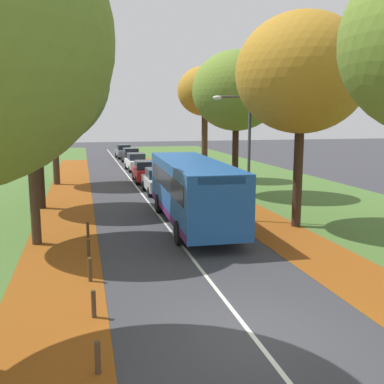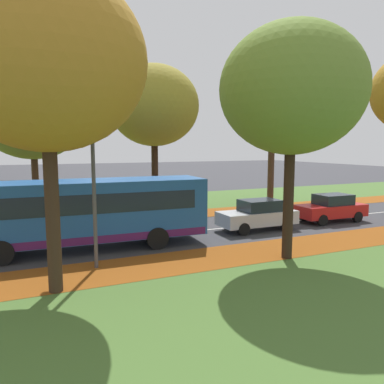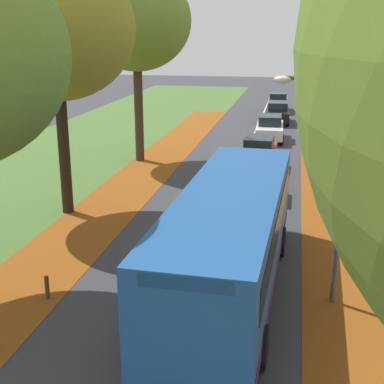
# 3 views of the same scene
# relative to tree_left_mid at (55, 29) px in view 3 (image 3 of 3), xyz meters

# --- Properties ---
(grass_verge_left) EXTENTS (12.00, 90.00, 0.01)m
(grass_verge_left) POSITION_rel_tree_left_mid_xyz_m (-3.23, 3.72, -7.01)
(grass_verge_left) COLOR #476B2D
(grass_verge_left) RESTS_ON ground
(leaf_litter_left) EXTENTS (2.80, 60.00, 0.00)m
(leaf_litter_left) POSITION_rel_tree_left_mid_xyz_m (1.37, -2.28, -7.01)
(leaf_litter_left) COLOR #8C4714
(leaf_litter_left) RESTS_ON grass_verge_left
(leaf_litter_right) EXTENTS (2.80, 60.00, 0.00)m
(leaf_litter_right) POSITION_rel_tree_left_mid_xyz_m (10.57, -2.28, -7.01)
(leaf_litter_right) COLOR #8C4714
(leaf_litter_right) RESTS_ON grass_verge_right
(road_centre_line) EXTENTS (0.12, 80.00, 0.01)m
(road_centre_line) POSITION_rel_tree_left_mid_xyz_m (5.97, 3.72, -7.02)
(road_centre_line) COLOR silver
(road_centre_line) RESTS_ON ground
(tree_left_mid) EXTENTS (5.82, 5.82, 9.66)m
(tree_left_mid) POSITION_rel_tree_left_mid_xyz_m (0.00, 0.00, 0.00)
(tree_left_mid) COLOR black
(tree_left_mid) RESTS_ON ground
(tree_left_far) EXTENTS (5.73, 5.73, 10.00)m
(tree_left_far) POSITION_rel_tree_left_mid_xyz_m (0.36, 8.98, 0.37)
(tree_left_far) COLOR #422D1E
(tree_left_far) RESTS_ON ground
(tree_right_far) EXTENTS (4.26, 4.26, 8.86)m
(tree_right_far) POSITION_rel_tree_left_mid_xyz_m (11.74, 8.91, -0.15)
(tree_right_far) COLOR #422D1E
(tree_right_far) RESTS_ON ground
(bollard_fifth) EXTENTS (0.12, 0.12, 0.67)m
(bollard_fifth) POSITION_rel_tree_left_mid_xyz_m (2.38, -6.84, -6.69)
(bollard_fifth) COLOR #4C3823
(bollard_fifth) RESTS_ON ground
(streetlamp_right) EXTENTS (1.89, 0.28, 6.00)m
(streetlamp_right) POSITION_rel_tree_left_mid_xyz_m (9.64, -5.55, -3.28)
(streetlamp_right) COLOR #47474C
(streetlamp_right) RESTS_ON ground
(bus) EXTENTS (2.91, 10.48, 2.98)m
(bus) POSITION_rel_tree_left_mid_xyz_m (7.18, -5.52, -5.32)
(bus) COLOR #1E5199
(bus) RESTS_ON ground
(car_silver_lead) EXTENTS (1.79, 4.20, 1.62)m
(car_silver_lead) POSITION_rel_tree_left_mid_xyz_m (7.08, 3.38, -6.21)
(car_silver_lead) COLOR #B7BABF
(car_silver_lead) RESTS_ON ground
(car_red_following) EXTENTS (1.85, 4.23, 1.62)m
(car_red_following) POSITION_rel_tree_left_mid_xyz_m (6.93, 8.61, -6.21)
(car_red_following) COLOR #B21919
(car_red_following) RESTS_ON ground
(car_white_third_in_line) EXTENTS (1.89, 4.25, 1.62)m
(car_white_third_in_line) POSITION_rel_tree_left_mid_xyz_m (7.11, 16.01, -6.21)
(car_white_third_in_line) COLOR silver
(car_white_third_in_line) RESTS_ON ground
(car_black_fourth_in_line) EXTENTS (1.88, 4.25, 1.62)m
(car_black_fourth_in_line) POSITION_rel_tree_left_mid_xyz_m (7.35, 22.85, -6.21)
(car_black_fourth_in_line) COLOR black
(car_black_fourth_in_line) RESTS_ON ground
(car_grey_trailing) EXTENTS (1.89, 4.25, 1.62)m
(car_grey_trailing) POSITION_rel_tree_left_mid_xyz_m (7.12, 28.89, -6.21)
(car_grey_trailing) COLOR slate
(car_grey_trailing) RESTS_ON ground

